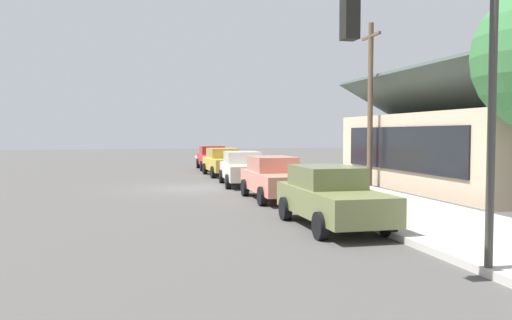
{
  "coord_description": "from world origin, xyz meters",
  "views": [
    {
      "loc": [
        23.26,
        -2.31,
        2.48
      ],
      "look_at": [
        -2.76,
        3.66,
        1.11
      ],
      "focal_mm": 36.78,
      "sensor_mm": 36.0,
      "label": 1
    }
  ],
  "objects_px": {
    "car_olive": "(331,196)",
    "fire_hydrant_red": "(316,187)",
    "car_ivory": "(243,168)",
    "car_mustard": "(223,162)",
    "utility_pole_wooden": "(370,101)",
    "traffic_light_main": "(436,72)",
    "car_coral": "(274,178)",
    "car_cherry": "(213,157)"
  },
  "relations": [
    {
      "from": "car_olive",
      "to": "fire_hydrant_red",
      "type": "distance_m",
      "value": 5.61
    },
    {
      "from": "car_ivory",
      "to": "fire_hydrant_red",
      "type": "distance_m",
      "value": 6.16
    },
    {
      "from": "car_mustard",
      "to": "utility_pole_wooden",
      "type": "height_order",
      "value": "utility_pole_wooden"
    },
    {
      "from": "car_ivory",
      "to": "traffic_light_main",
      "type": "relative_size",
      "value": 0.9
    },
    {
      "from": "car_coral",
      "to": "traffic_light_main",
      "type": "height_order",
      "value": "traffic_light_main"
    },
    {
      "from": "utility_pole_wooden",
      "to": "car_cherry",
      "type": "bearing_deg",
      "value": -157.63
    },
    {
      "from": "utility_pole_wooden",
      "to": "fire_hydrant_red",
      "type": "relative_size",
      "value": 10.56
    },
    {
      "from": "car_olive",
      "to": "utility_pole_wooden",
      "type": "xyz_separation_m",
      "value": [
        -9.4,
        5.52,
        3.11
      ]
    },
    {
      "from": "car_cherry",
      "to": "car_coral",
      "type": "xyz_separation_m",
      "value": [
        16.7,
        -0.07,
        -0.0
      ]
    },
    {
      "from": "car_coral",
      "to": "traffic_light_main",
      "type": "relative_size",
      "value": 0.88
    },
    {
      "from": "car_ivory",
      "to": "fire_hydrant_red",
      "type": "height_order",
      "value": "car_ivory"
    },
    {
      "from": "car_ivory",
      "to": "traffic_light_main",
      "type": "xyz_separation_m",
      "value": [
        16.48,
        -0.1,
        2.68
      ]
    },
    {
      "from": "car_mustard",
      "to": "car_ivory",
      "type": "height_order",
      "value": "same"
    },
    {
      "from": "traffic_light_main",
      "to": "car_mustard",
      "type": "bearing_deg",
      "value": 179.78
    },
    {
      "from": "car_cherry",
      "to": "car_coral",
      "type": "height_order",
      "value": "same"
    },
    {
      "from": "utility_pole_wooden",
      "to": "fire_hydrant_red",
      "type": "bearing_deg",
      "value": -44.97
    },
    {
      "from": "car_ivory",
      "to": "fire_hydrant_red",
      "type": "xyz_separation_m",
      "value": [
        5.95,
        1.56,
        -0.32
      ]
    },
    {
      "from": "car_cherry",
      "to": "car_mustard",
      "type": "height_order",
      "value": "same"
    },
    {
      "from": "car_mustard",
      "to": "car_coral",
      "type": "relative_size",
      "value": 1.03
    },
    {
      "from": "utility_pole_wooden",
      "to": "car_olive",
      "type": "bearing_deg",
      "value": -30.41
    },
    {
      "from": "car_cherry",
      "to": "utility_pole_wooden",
      "type": "height_order",
      "value": "utility_pole_wooden"
    },
    {
      "from": "car_mustard",
      "to": "traffic_light_main",
      "type": "distance_m",
      "value": 22.43
    },
    {
      "from": "car_olive",
      "to": "utility_pole_wooden",
      "type": "relative_size",
      "value": 0.62
    },
    {
      "from": "fire_hydrant_red",
      "to": "traffic_light_main",
      "type": "bearing_deg",
      "value": -8.96
    },
    {
      "from": "car_mustard",
      "to": "fire_hydrant_red",
      "type": "relative_size",
      "value": 6.62
    },
    {
      "from": "car_olive",
      "to": "fire_hydrant_red",
      "type": "relative_size",
      "value": 6.5
    },
    {
      "from": "car_coral",
      "to": "car_olive",
      "type": "xyz_separation_m",
      "value": [
        5.86,
        -0.03,
        0.0
      ]
    },
    {
      "from": "traffic_light_main",
      "to": "fire_hydrant_red",
      "type": "height_order",
      "value": "traffic_light_main"
    },
    {
      "from": "car_mustard",
      "to": "fire_hydrant_red",
      "type": "height_order",
      "value": "car_mustard"
    },
    {
      "from": "car_cherry",
      "to": "traffic_light_main",
      "type": "xyz_separation_m",
      "value": [
        27.69,
        -0.24,
        2.68
      ]
    },
    {
      "from": "car_ivory",
      "to": "car_coral",
      "type": "height_order",
      "value": "same"
    },
    {
      "from": "car_olive",
      "to": "fire_hydrant_red",
      "type": "xyz_separation_m",
      "value": [
        -5.4,
        1.52,
        -0.32
      ]
    },
    {
      "from": "car_coral",
      "to": "utility_pole_wooden",
      "type": "xyz_separation_m",
      "value": [
        -3.54,
        5.49,
        3.11
      ]
    },
    {
      "from": "fire_hydrant_red",
      "to": "car_mustard",
      "type": "bearing_deg",
      "value": -172.37
    },
    {
      "from": "traffic_light_main",
      "to": "utility_pole_wooden",
      "type": "height_order",
      "value": "utility_pole_wooden"
    },
    {
      "from": "car_cherry",
      "to": "car_ivory",
      "type": "bearing_deg",
      "value": 1.16
    },
    {
      "from": "car_coral",
      "to": "car_olive",
      "type": "distance_m",
      "value": 5.86
    },
    {
      "from": "car_coral",
      "to": "utility_pole_wooden",
      "type": "height_order",
      "value": "utility_pole_wooden"
    },
    {
      "from": "car_ivory",
      "to": "traffic_light_main",
      "type": "bearing_deg",
      "value": 3.01
    },
    {
      "from": "car_olive",
      "to": "car_cherry",
      "type": "bearing_deg",
      "value": 179.2
    },
    {
      "from": "car_coral",
      "to": "traffic_light_main",
      "type": "bearing_deg",
      "value": -1.03
    },
    {
      "from": "car_cherry",
      "to": "traffic_light_main",
      "type": "relative_size",
      "value": 0.93
    }
  ]
}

